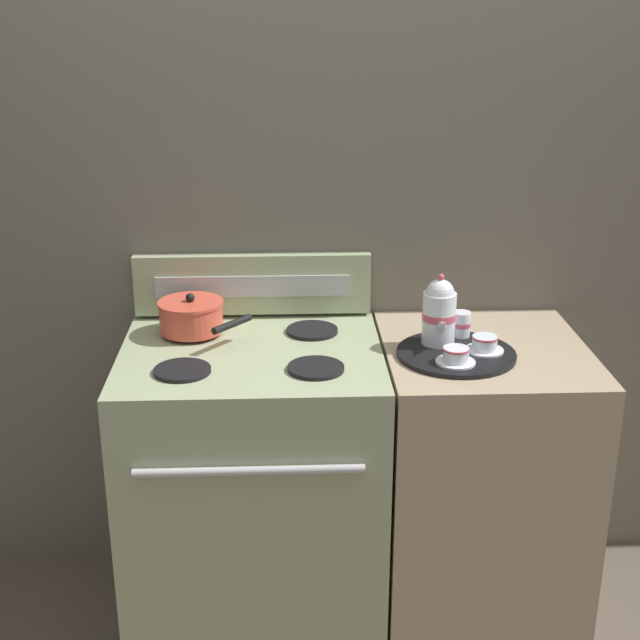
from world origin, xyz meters
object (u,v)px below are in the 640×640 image
(teacup_right, at_px, (456,356))
(teapot, at_px, (439,312))
(stove, at_px, (255,488))
(saucepan, at_px, (192,316))
(teacup_left, at_px, (485,344))
(serving_tray, at_px, (456,354))
(creamer_jug, at_px, (461,324))

(teacup_right, bearing_deg, teapot, 99.22)
(stove, xyz_separation_m, saucepan, (-0.19, 0.15, 0.53))
(teapot, relative_size, teacup_left, 1.92)
(saucepan, distance_m, serving_tray, 0.82)
(teacup_right, bearing_deg, creamer_jug, 75.40)
(saucepan, relative_size, teacup_right, 2.57)
(teapot, bearing_deg, saucepan, 169.24)
(serving_tray, bearing_deg, teacup_left, 0.27)
(saucepan, relative_size, creamer_jug, 3.79)
(serving_tray, distance_m, creamer_jug, 0.14)
(teapot, height_order, creamer_jug, teapot)
(teacup_right, bearing_deg, saucepan, 159.11)
(stove, height_order, creamer_jug, creamer_jug)
(teapot, xyz_separation_m, teacup_left, (0.13, -0.07, -0.08))
(saucepan, bearing_deg, teacup_right, -20.89)
(teacup_left, bearing_deg, teacup_right, -139.83)
(teapot, xyz_separation_m, teacup_right, (0.02, -0.15, -0.08))
(stove, bearing_deg, saucepan, 141.70)
(saucepan, xyz_separation_m, serving_tray, (0.79, -0.21, -0.05))
(saucepan, xyz_separation_m, creamer_jug, (0.83, -0.08, -0.01))
(teacup_left, height_order, creamer_jug, creamer_jug)
(saucepan, bearing_deg, creamer_jug, -5.77)
(saucepan, bearing_deg, teapot, -10.76)
(teapot, bearing_deg, creamer_jug, 36.24)
(stove, height_order, teacup_right, teacup_right)
(saucepan, height_order, teacup_left, saucepan)
(serving_tray, height_order, teapot, teapot)
(teacup_right, bearing_deg, serving_tray, 77.61)
(stove, xyz_separation_m, teacup_right, (0.59, -0.15, 0.50))
(teacup_right, bearing_deg, teacup_left, 40.17)
(stove, relative_size, teacup_right, 8.33)
(teacup_left, xyz_separation_m, teacup_right, (-0.10, -0.09, 0.00))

